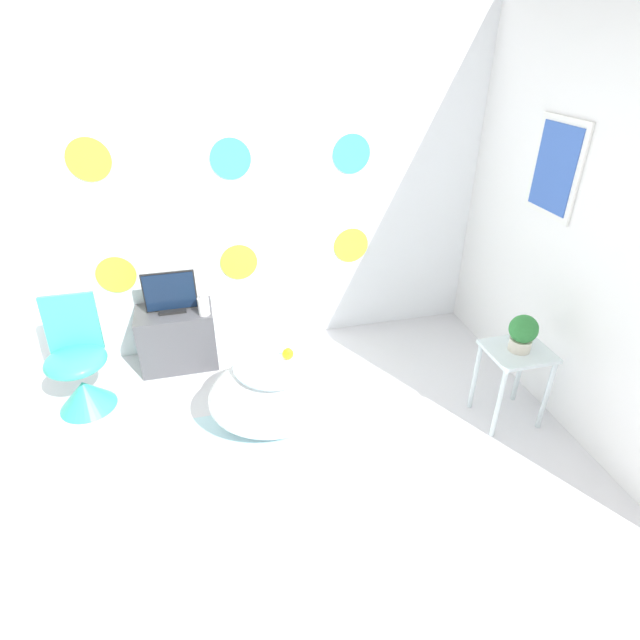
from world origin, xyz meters
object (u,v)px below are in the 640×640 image
Objects in this scene: chair at (81,376)px; vase at (204,306)px; tv at (170,294)px; potted_plant_left at (523,332)px; bathtub at (276,394)px.

chair is 0.95m from vase.
vase is at bearing 16.75° from chair.
chair is at bearing -149.85° from tv.
chair reaches higher than potted_plant_left.
potted_plant_left is at bearing -11.00° from bathtub.
potted_plant_left is (1.90, -1.07, 0.13)m from vase.
tv is at bearing 150.93° from potted_plant_left.
chair is at bearing -163.25° from vase.
bathtub is 2.29× the size of tv.
bathtub is 1.36m from chair.
bathtub is 0.92m from vase.
potted_plant_left is at bearing -29.07° from tv.
chair is 2.11× the size of tv.
bathtub is at bearing -22.40° from chair.
chair reaches higher than tv.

